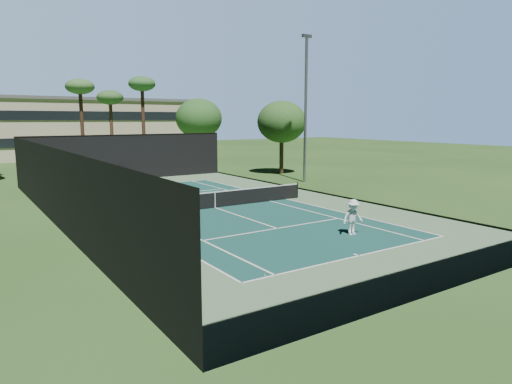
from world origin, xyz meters
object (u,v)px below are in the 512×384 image
tennis_net (215,199)px  tennis_ball_b (179,200)px  tennis_ball_c (247,199)px  park_bench (120,175)px  player (353,217)px  tennis_ball_d (155,201)px  trash_bin (114,176)px  tennis_ball_a (265,276)px

tennis_net → tennis_ball_b: (-0.77, 3.66, -0.53)m
tennis_ball_c → park_bench: bearing=106.8°
player → tennis_ball_d: bearing=117.3°
player → trash_bin: 25.19m
player → tennis_net: bearing=112.7°
tennis_ball_a → tennis_ball_c: (7.68, 13.20, -0.00)m
player → tennis_ball_a: player is taller
player → park_bench: (-3.25, 24.76, -0.29)m
tennis_net → trash_bin: bearing=95.4°
tennis_net → player: size_ratio=7.68×
tennis_ball_b → tennis_ball_d: (-1.43, 0.60, 0.00)m
tennis_net → tennis_ball_a: bearing=-110.8°
tennis_ball_b → park_bench: bearing=91.1°
park_bench → trash_bin: 0.50m
park_bench → trash_bin: size_ratio=1.59×
tennis_net → tennis_ball_a: (-4.45, -11.74, -0.53)m
tennis_net → tennis_ball_d: bearing=117.4°
park_bench → tennis_ball_d: bearing=-96.1°
tennis_ball_d → player: bearing=-71.8°
player → tennis_ball_a: 7.18m
tennis_ball_d → trash_bin: (0.72, 11.36, 0.44)m
tennis_ball_a → park_bench: 27.43m
tennis_ball_d → tennis_net: bearing=-62.6°
tennis_ball_d → tennis_ball_c: bearing=-27.3°
tennis_ball_c → trash_bin: trash_bin is taller
tennis_net → trash_bin: (-1.48, 15.62, -0.08)m
tennis_ball_a → tennis_ball_d: bearing=82.0°
tennis_ball_b → tennis_ball_a: bearing=-103.5°
park_bench → player: bearing=-82.5°
tennis_net → trash_bin: 15.69m
tennis_ball_a → tennis_ball_c: bearing=59.8°
trash_bin → tennis_ball_c: bearing=-71.6°
tennis_ball_b → tennis_ball_c: 4.56m
tennis_ball_b → player: bearing=-76.9°
player → trash_bin: player is taller
tennis_net → tennis_ball_c: (3.23, 1.46, -0.53)m
tennis_net → park_bench: tennis_net is taller
player → tennis_ball_b: player is taller
tennis_ball_b → trash_bin: size_ratio=0.07×
player → tennis_ball_b: (-3.02, 12.95, -0.81)m
tennis_ball_a → park_bench: bearing=82.8°
tennis_ball_b → park_bench: park_bench is taller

